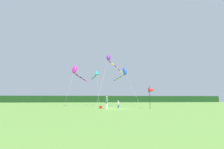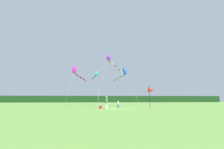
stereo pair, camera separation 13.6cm
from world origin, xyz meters
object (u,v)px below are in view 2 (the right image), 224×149
at_px(cooler_box, 100,107).
at_px(kite_purple, 110,60).
at_px(person_adult, 106,102).
at_px(person_child, 118,104).
at_px(kite_blue, 124,72).
at_px(kite_cyan, 96,73).
at_px(kite_magenta, 75,71).
at_px(banner_flag_pole, 152,90).

height_order(cooler_box, kite_purple, kite_purple).
bearing_deg(person_adult, cooler_box, 145.39).
bearing_deg(person_child, kite_blue, 70.50).
xyz_separation_m(kite_purple, kite_blue, (2.76, -0.36, -2.55)).
bearing_deg(person_child, kite_cyan, 115.84).
xyz_separation_m(person_child, kite_magenta, (-7.67, 6.52, 6.37)).
xyz_separation_m(banner_flag_pole, kite_magenta, (-12.29, 8.97, 4.32)).
height_order(person_child, kite_magenta, kite_magenta).
relative_size(cooler_box, kite_magenta, 0.05).
bearing_deg(kite_purple, kite_cyan, 157.57).
bearing_deg(kite_magenta, kite_purple, -3.14).
xyz_separation_m(person_adult, kite_magenta, (-5.75, 7.82, 6.00)).
bearing_deg(kite_blue, person_child, -109.50).
xyz_separation_m(cooler_box, banner_flag_pole, (7.40, -1.74, 2.51)).
bearing_deg(kite_blue, cooler_box, -126.70).
height_order(banner_flag_pole, kite_magenta, kite_magenta).
bearing_deg(person_adult, kite_cyan, 100.61).
bearing_deg(cooler_box, kite_blue, 53.30).
bearing_deg(banner_flag_pole, kite_cyan, 129.89).
relative_size(cooler_box, kite_cyan, 0.06).
relative_size(cooler_box, kite_purple, 0.04).
distance_m(person_child, kite_purple, 10.63).
distance_m(cooler_box, kite_purple, 11.59).
height_order(kite_purple, kite_cyan, kite_purple).
height_order(person_adult, banner_flag_pole, banner_flag_pole).
height_order(person_child, cooler_box, person_child).
bearing_deg(kite_magenta, kite_blue, -4.35).
height_order(person_adult, cooler_box, person_adult).
height_order(cooler_box, kite_blue, kite_blue).
bearing_deg(person_adult, person_child, 34.13).
relative_size(kite_cyan, kite_blue, 0.94).
relative_size(person_child, kite_magenta, 0.14).
distance_m(banner_flag_pole, kite_magenta, 15.81).
bearing_deg(kite_cyan, cooler_box, -84.67).
relative_size(person_adult, kite_cyan, 0.25).
relative_size(person_adult, cooler_box, 4.18).
bearing_deg(kite_blue, person_adult, -119.27).
distance_m(person_child, cooler_box, 2.91).
xyz_separation_m(banner_flag_pole, kite_blue, (-2.57, 8.23, 4.06)).
bearing_deg(kite_blue, banner_flag_pole, -72.67).
relative_size(kite_magenta, kite_blue, 1.04).
xyz_separation_m(kite_cyan, kite_magenta, (-4.14, -0.78, 0.38)).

